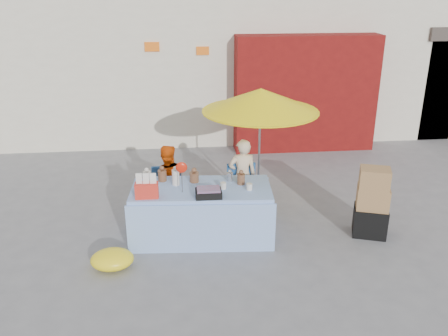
{
  "coord_description": "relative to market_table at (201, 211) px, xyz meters",
  "views": [
    {
      "loc": [
        -0.71,
        -6.14,
        3.69
      ],
      "look_at": [
        -0.02,
        0.6,
        1.0
      ],
      "focal_mm": 38.0,
      "sensor_mm": 36.0,
      "label": 1
    }
  ],
  "objects": [
    {
      "name": "vendor_beige",
      "position": [
        0.74,
        0.78,
        0.23
      ],
      "size": [
        0.49,
        0.33,
        1.29
      ],
      "primitive_type": "imported",
      "rotation": [
        0.0,
        0.0,
        3.19
      ],
      "color": "beige",
      "rests_on": "ground"
    },
    {
      "name": "backdrop",
      "position": [
        0.92,
        7.21,
        2.68
      ],
      "size": [
        14.0,
        8.0,
        7.8
      ],
      "color": "silver",
      "rests_on": "ground"
    },
    {
      "name": "tarp_bundle",
      "position": [
        -1.27,
        -0.76,
        -0.29
      ],
      "size": [
        0.72,
        0.66,
        0.27
      ],
      "primitive_type": "ellipsoid",
      "rotation": [
        0.0,
        0.0,
        0.38
      ],
      "color": "yellow",
      "rests_on": "ground"
    },
    {
      "name": "ground",
      "position": [
        0.4,
        -0.31,
        -0.42
      ],
      "size": [
        80.0,
        80.0,
        0.0
      ],
      "primitive_type": "plane",
      "color": "slate",
      "rests_on": "ground"
    },
    {
      "name": "market_table",
      "position": [
        0.0,
        0.0,
        0.0
      ],
      "size": [
        2.19,
        1.14,
        1.29
      ],
      "rotation": [
        0.0,
        0.0,
        -0.07
      ],
      "color": "#93B6EC",
      "rests_on": "ground"
    },
    {
      "name": "umbrella",
      "position": [
        1.04,
        0.93,
        1.47
      ],
      "size": [
        1.9,
        1.9,
        2.09
      ],
      "color": "gray",
      "rests_on": "ground"
    },
    {
      "name": "chair_left",
      "position": [
        -0.51,
        0.64,
        -0.16
      ],
      "size": [
        0.5,
        0.49,
        0.85
      ],
      "rotation": [
        0.0,
        0.0,
        0.05
      ],
      "color": "#1E4C8B",
      "rests_on": "ground"
    },
    {
      "name": "chair_right",
      "position": [
        0.74,
        0.64,
        -0.16
      ],
      "size": [
        0.5,
        0.49,
        0.85
      ],
      "rotation": [
        0.0,
        0.0,
        0.05
      ],
      "color": "#1E4C8B",
      "rests_on": "ground"
    },
    {
      "name": "box_stack",
      "position": [
        2.6,
        -0.21,
        0.09
      ],
      "size": [
        0.6,
        0.55,
        1.11
      ],
      "rotation": [
        0.0,
        0.0,
        -0.33
      ],
      "color": "black",
      "rests_on": "ground"
    },
    {
      "name": "vendor_orange",
      "position": [
        -0.51,
        0.78,
        0.2
      ],
      "size": [
        0.62,
        0.5,
        1.23
      ],
      "primitive_type": "imported",
      "rotation": [
        0.0,
        0.0,
        3.19
      ],
      "color": "#EA550C",
      "rests_on": "ground"
    }
  ]
}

